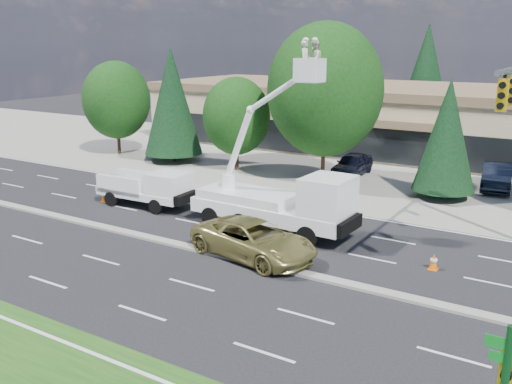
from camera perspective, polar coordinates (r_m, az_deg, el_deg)
The scene contains 20 objects.
ground at distance 25.12m, azimuth -1.95°, elevation -6.75°, with size 140.00×140.00×0.00m, color black.
concrete_apron at distance 42.50m, azimuth 13.21°, elevation 1.87°, with size 140.00×22.00×0.01m, color gray.
road_median at distance 25.09m, azimuth -1.95°, elevation -6.62°, with size 120.00×0.55×0.12m, color gray.
strip_mall at distance 51.45m, azimuth 17.05°, elevation 7.01°, with size 50.40×15.40×5.50m.
tree_front_a at distance 49.32m, azimuth -13.80°, elevation 8.93°, with size 5.59×5.59×7.76m.
tree_front_b at distance 45.23m, azimuth -8.40°, elevation 9.01°, with size 4.52×4.52×8.92m.
tree_front_c at distance 41.72m, azimuth -1.98°, elevation 7.59°, with size 4.92×4.92×6.83m.
tree_front_d at distance 38.06m, azimuth 6.93°, elevation 10.11°, with size 7.61×7.61×10.56m.
tree_front_e at distance 35.71m, azimuth 18.56°, elevation 5.44°, with size 3.68×3.68×7.25m.
tree_back_a at distance 68.89m, azimuth 5.13°, elevation 11.67°, with size 5.24×5.24×10.33m.
tree_back_b at distance 63.79m, azimuth 16.64°, elevation 11.28°, with size 5.66×5.66×11.15m.
utility_pickup at distance 33.20m, azimuth -10.54°, elevation 0.00°, with size 5.69×2.40×2.15m.
bucket_truck at distance 27.91m, azimuth 2.74°, elevation -0.27°, with size 8.38×2.88×9.41m.
traffic_cone_a at distance 35.04m, azimuth -14.93°, elevation -0.40°, with size 0.40×0.40×0.70m.
traffic_cone_b at distance 28.61m, azimuth 0.71°, elevation -3.29°, with size 0.40×0.40×0.70m.
traffic_cone_c at distance 27.56m, azimuth 3.58°, elevation -4.03°, with size 0.40×0.40×0.70m.
traffic_cone_d at distance 25.05m, azimuth 17.35°, elevation -6.68°, with size 0.40×0.40×0.70m.
minivan at distance 25.04m, azimuth -0.22°, elevation -4.81°, with size 2.73×5.92×1.64m, color #9A8E4A.
parked_car_west at distance 41.11m, azimuth 9.59°, elevation 2.76°, with size 1.88×4.68×1.59m, color black.
parked_car_east at distance 39.77m, azimuth 22.96°, elevation 1.43°, with size 1.76×5.04×1.66m, color black.
Camera 1 is at (13.04, -19.39, 9.22)m, focal length 40.00 mm.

